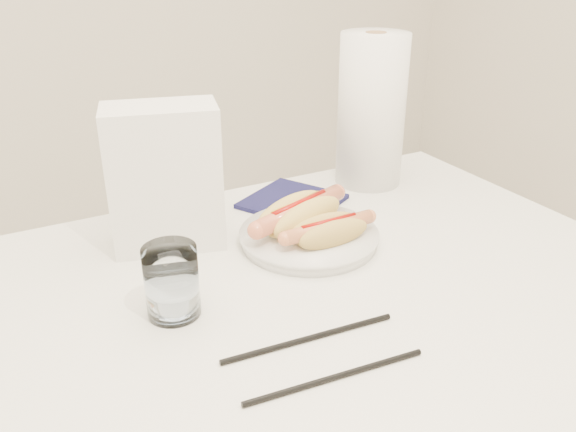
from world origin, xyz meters
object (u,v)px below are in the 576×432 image
table (271,337)px  hotdog_left (299,215)px  paper_towel_roll (371,111)px  water_glass (172,282)px  plate (309,238)px  hotdog_right (329,231)px  napkin_box (165,178)px

table → hotdog_left: 0.22m
table → paper_towel_roll: (0.38, 0.31, 0.21)m
water_glass → paper_towel_roll: bearing=28.0°
plate → paper_towel_roll: paper_towel_roll is taller
plate → hotdog_right: bearing=-74.0°
plate → paper_towel_roll: (0.25, 0.18, 0.14)m
table → hotdog_left: hotdog_left is taller
plate → water_glass: (-0.26, -0.09, 0.04)m
water_glass → napkin_box: size_ratio=0.43×
plate → paper_towel_roll: size_ratio=0.74×
table → plate: size_ratio=5.40×
table → water_glass: 0.17m
hotdog_left → water_glass: water_glass is taller
plate → water_glass: 0.28m
water_glass → napkin_box: bearing=73.1°
water_glass → plate: bearing=18.6°
hotdog_left → water_glass: 0.28m
plate → water_glass: bearing=-161.4°
water_glass → napkin_box: (0.06, 0.20, 0.07)m
napkin_box → plate: bearing=-13.9°
water_glass → paper_towel_roll: 0.58m
table → napkin_box: 0.30m
paper_towel_roll → hotdog_left: bearing=-147.8°
hotdog_left → water_glass: bearing=-176.1°
table → hotdog_right: hotdog_right is taller
table → paper_towel_roll: size_ratio=4.02×
table → water_glass: bearing=163.1°
water_glass → napkin_box: 0.22m
paper_towel_roll → plate: bearing=-143.6°
hotdog_right → water_glass: 0.28m
hotdog_right → table: bearing=-151.4°
plate → napkin_box: napkin_box is taller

